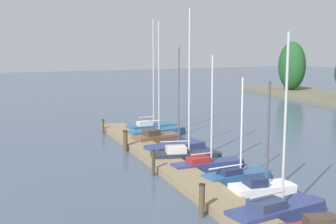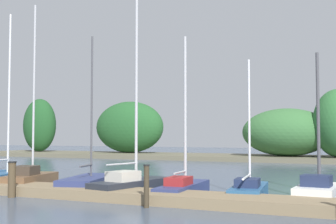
{
  "view_description": "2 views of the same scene",
  "coord_description": "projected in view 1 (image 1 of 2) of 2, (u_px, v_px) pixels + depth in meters",
  "views": [
    {
      "loc": [
        21.28,
        3.6,
        6.82
      ],
      "look_at": [
        -3.76,
        13.15,
        2.62
      ],
      "focal_mm": 49.88,
      "sensor_mm": 36.0,
      "label": 1
    },
    {
      "loc": [
        6.0,
        -1.32,
        2.22
      ],
      "look_at": [
        -0.53,
        13.26,
        3.08
      ],
      "focal_mm": 47.44,
      "sensor_mm": 36.0,
      "label": 2
    }
  ],
  "objects": [
    {
      "name": "mooring_piling_1",
      "position": [
        125.0,
        141.0,
        28.56
      ],
      "size": [
        0.31,
        0.31,
        1.29
      ],
      "color": "#4C3D28",
      "rests_on": "ground"
    },
    {
      "name": "sailboat_2",
      "position": [
        157.0,
        137.0,
        30.77
      ],
      "size": [
        1.82,
        3.42,
        7.96
      ],
      "rotation": [
        0.0,
        0.0,
        1.79
      ],
      "color": "brown",
      "rests_on": "ground"
    },
    {
      "name": "sailboat_8",
      "position": [
        278.0,
        209.0,
        17.89
      ],
      "size": [
        2.04,
        4.48,
        7.08
      ],
      "rotation": [
        0.0,
        0.0,
        1.76
      ],
      "color": "navy",
      "rests_on": "ground"
    },
    {
      "name": "sailboat_3",
      "position": [
        177.0,
        147.0,
        28.27
      ],
      "size": [
        2.23,
        4.03,
        6.35
      ],
      "rotation": [
        0.0,
        0.0,
        1.82
      ],
      "color": "navy",
      "rests_on": "ground"
    },
    {
      "name": "mooring_piling_0",
      "position": [
        103.0,
        126.0,
        34.15
      ],
      "size": [
        0.21,
        0.21,
        1.0
      ],
      "color": "#4C3D28",
      "rests_on": "ground"
    },
    {
      "name": "sailboat_7",
      "position": [
        264.0,
        188.0,
        20.31
      ],
      "size": [
        1.41,
        2.98,
        5.08
      ],
      "rotation": [
        0.0,
        0.0,
        1.5
      ],
      "color": "white",
      "rests_on": "ground"
    },
    {
      "name": "sailboat_4",
      "position": [
        186.0,
        154.0,
        26.11
      ],
      "size": [
        1.86,
        4.04,
        8.46
      ],
      "rotation": [
        0.0,
        0.0,
        1.36
      ],
      "color": "#232833",
      "rests_on": "ground"
    },
    {
      "name": "mooring_piling_2",
      "position": [
        153.0,
        163.0,
        23.45
      ],
      "size": [
        0.19,
        0.19,
        1.33
      ],
      "color": "#3D3323",
      "rests_on": "ground"
    },
    {
      "name": "mooring_piling_3",
      "position": [
        202.0,
        200.0,
        17.99
      ],
      "size": [
        0.26,
        0.26,
        1.32
      ],
      "color": "#4C3D28",
      "rests_on": "ground"
    },
    {
      "name": "sailboat_1",
      "position": [
        158.0,
        131.0,
        33.07
      ],
      "size": [
        1.83,
        4.45,
        8.0
      ],
      "rotation": [
        0.0,
        0.0,
        1.76
      ],
      "color": "#285684",
      "rests_on": "ground"
    },
    {
      "name": "dock_pier",
      "position": [
        177.0,
        171.0,
        23.71
      ],
      "size": [
        27.05,
        1.8,
        0.35
      ],
      "color": "#847051",
      "rests_on": "ground"
    },
    {
      "name": "sailboat_0",
      "position": [
        152.0,
        126.0,
        34.99
      ],
      "size": [
        1.18,
        3.9,
        8.25
      ],
      "rotation": [
        0.0,
        0.0,
        1.63
      ],
      "color": "#285684",
      "rests_on": "ground"
    },
    {
      "name": "sailboat_5",
      "position": [
        208.0,
        163.0,
        24.56
      ],
      "size": [
        1.19,
        4.11,
        6.01
      ],
      "rotation": [
        0.0,
        0.0,
        1.63
      ],
      "color": "navy",
      "rests_on": "ground"
    },
    {
      "name": "sailboat_6",
      "position": [
        238.0,
        175.0,
        22.54
      ],
      "size": [
        1.47,
        3.67,
        5.03
      ],
      "rotation": [
        0.0,
        0.0,
        1.69
      ],
      "color": "#285684",
      "rests_on": "ground"
    }
  ]
}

